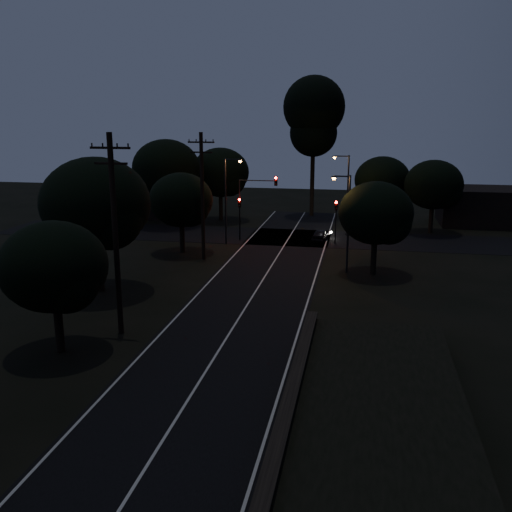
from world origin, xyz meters
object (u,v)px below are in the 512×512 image
(tall_pine, at_px, (314,115))
(streetlight_b, at_px, (346,190))
(signal_right, at_px, (336,214))
(car, at_px, (321,235))
(utility_pole_far, at_px, (202,194))
(streetlight_a, at_px, (228,195))
(signal_mast, at_px, (257,196))
(signal_left, at_px, (240,211))
(streetlight_c, at_px, (346,217))
(utility_pole_mid, at_px, (115,232))

(tall_pine, bearing_deg, streetlight_b, -68.62)
(signal_right, height_order, car, signal_right)
(utility_pole_far, xyz_separation_m, tall_pine, (7.00, 23.00, 6.26))
(streetlight_a, bearing_deg, signal_mast, 39.77)
(signal_right, bearing_deg, signal_left, 180.00)
(tall_pine, relative_size, signal_right, 3.97)
(streetlight_b, xyz_separation_m, car, (-2.11, -2.96, -4.08))
(streetlight_a, relative_size, streetlight_b, 1.00)
(signal_left, xyz_separation_m, signal_mast, (1.69, 0.00, 1.50))
(signal_left, bearing_deg, tall_pine, 69.54)
(utility_pole_far, xyz_separation_m, streetlight_a, (0.69, 6.00, -0.85))
(signal_left, relative_size, streetlight_c, 0.55)
(utility_pole_mid, height_order, streetlight_a, utility_pole_mid)
(signal_right, bearing_deg, tall_pine, 103.49)
(streetlight_a, bearing_deg, utility_pole_far, -96.59)
(utility_pole_mid, distance_m, signal_right, 27.30)
(tall_pine, distance_m, signal_right, 17.82)
(utility_pole_mid, distance_m, tall_pine, 41.05)
(tall_pine, relative_size, streetlight_c, 2.17)
(utility_pole_mid, distance_m, signal_mast, 25.22)
(car, bearing_deg, streetlight_c, 113.08)
(utility_pole_mid, distance_m, streetlight_b, 31.15)
(tall_pine, xyz_separation_m, signal_mast, (-3.91, -15.01, -7.40))
(tall_pine, relative_size, signal_left, 3.97)
(tall_pine, height_order, streetlight_b, tall_pine)
(signal_left, distance_m, signal_right, 9.20)
(streetlight_a, xyz_separation_m, car, (8.51, 3.04, -4.08))
(utility_pole_mid, bearing_deg, signal_right, 67.01)
(streetlight_c, relative_size, car, 2.31)
(car, bearing_deg, tall_pine, -71.35)
(utility_pole_mid, bearing_deg, streetlight_a, 88.27)
(signal_mast, bearing_deg, signal_left, -179.87)
(signal_mast, bearing_deg, car, 9.76)
(utility_pole_mid, bearing_deg, streetlight_c, 51.74)
(signal_right, distance_m, streetlight_b, 4.45)
(signal_left, relative_size, car, 1.26)
(streetlight_b, bearing_deg, utility_pole_mid, -111.30)
(utility_pole_mid, xyz_separation_m, signal_right, (10.60, 24.99, -2.90))
(signal_mast, bearing_deg, signal_right, -0.03)
(signal_left, xyz_separation_m, streetlight_a, (-0.71, -1.99, 1.80))
(signal_mast, height_order, streetlight_c, streetlight_c)
(streetlight_b, xyz_separation_m, streetlight_c, (0.52, -14.00, -0.29))
(utility_pole_mid, bearing_deg, utility_pole_far, 90.00)
(signal_left, distance_m, streetlight_a, 2.77)
(utility_pole_mid, bearing_deg, signal_mast, 82.96)
(utility_pole_mid, height_order, signal_mast, utility_pole_mid)
(car, bearing_deg, signal_right, 152.69)
(signal_right, height_order, streetlight_a, streetlight_a)
(tall_pine, xyz_separation_m, streetlight_c, (4.83, -25.00, -7.39))
(car, bearing_deg, signal_mast, 19.44)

